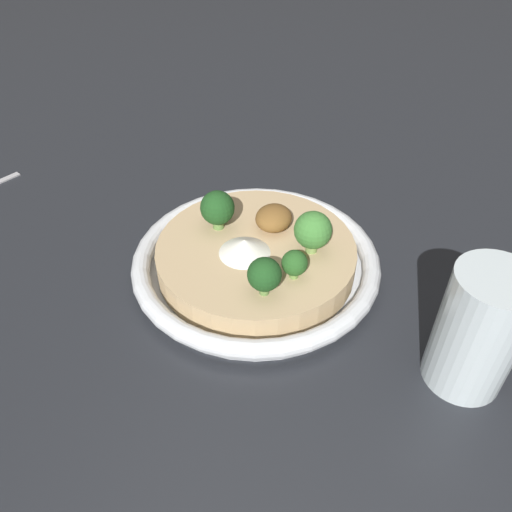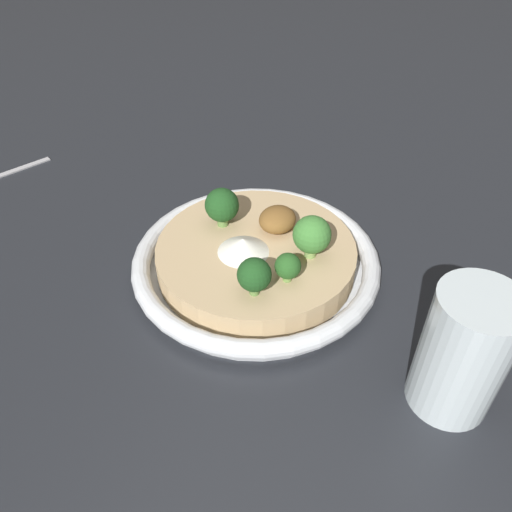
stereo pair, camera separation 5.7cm
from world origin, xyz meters
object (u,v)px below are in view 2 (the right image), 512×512
object	(u,v)px
broccoli_front_right	(312,235)
broccoli_back	(222,206)
broccoli_front_left	(254,275)
risotto_bowl	(256,259)
drinking_glass	(463,353)
broccoli_front	(288,266)

from	to	relation	value
broccoli_front_right	broccoli_back	bearing A→B (deg)	90.53
broccoli_front_right	broccoli_front_left	bearing A→B (deg)	164.24
risotto_bowl	broccoli_front_left	bearing A→B (deg)	-150.85
broccoli_front_right	drinking_glass	xyz separation A→B (m)	(-0.07, -0.17, -0.00)
risotto_bowl	broccoli_front_right	distance (m)	0.08
broccoli_front	broccoli_front_left	bearing A→B (deg)	150.17
broccoli_front_right	drinking_glass	size ratio (longest dim) A/B	0.40
risotto_bowl	broccoli_front_right	size ratio (longest dim) A/B	5.70
broccoli_front_left	broccoli_front_right	bearing A→B (deg)	-15.76
broccoli_back	broccoli_front	bearing A→B (deg)	-112.84
risotto_bowl	drinking_glass	xyz separation A→B (m)	(-0.06, -0.23, 0.04)
broccoli_front_left	broccoli_front	size ratio (longest dim) A/B	1.29
risotto_bowl	broccoli_front	distance (m)	0.08
broccoli_back	broccoli_front_right	distance (m)	0.11
broccoli_front_left	drinking_glass	bearing A→B (deg)	-88.15
broccoli_front_right	drinking_glass	world-z (taller)	drinking_glass
risotto_bowl	broccoli_front_left	distance (m)	0.09
drinking_glass	broccoli_front_left	bearing A→B (deg)	91.85
broccoli_front_left	drinking_glass	distance (m)	0.20
broccoli_front_right	broccoli_front_left	xyz separation A→B (m)	(-0.08, 0.02, -0.00)
risotto_bowl	drinking_glass	world-z (taller)	drinking_glass
broccoli_front	drinking_glass	xyz separation A→B (m)	(-0.03, -0.18, 0.01)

